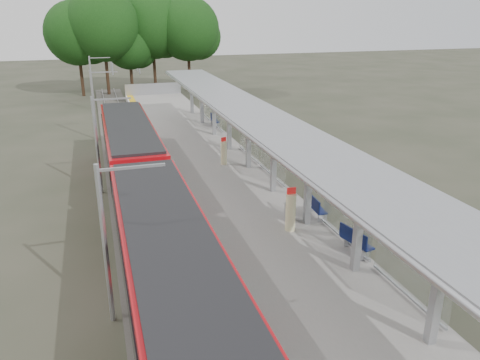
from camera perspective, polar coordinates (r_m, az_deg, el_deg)
name	(u,v)px	position (r m, az deg, el deg)	size (l,w,h in m)	color
trackbed	(133,181)	(28.25, -12.92, -0.16)	(3.00, 70.00, 0.24)	#59544C
platform	(207,168)	(28.74, -4.03, 1.46)	(6.00, 50.00, 1.00)	gray
tactile_strip	(165,164)	(28.15, -9.11, 1.94)	(0.60, 50.00, 0.02)	gold
end_fence	(153,89)	(52.49, -10.52, 10.87)	(6.00, 0.10, 1.20)	#9EA0A5
train	(144,192)	(21.10, -11.67, -1.42)	(2.74, 27.60, 3.62)	black
canopy	(252,120)	(24.63, 1.51, 7.30)	(3.27, 38.00, 3.66)	#9EA0A5
tree_cluster	(132,29)	(59.06, -13.09, 17.47)	(20.25, 10.32, 12.19)	#382316
catenary_masts	(98,142)	(26.42, -16.90, 4.44)	(2.08, 48.16, 5.40)	#9EA0A5
bench_near	(355,240)	(18.10, 13.86, -7.16)	(0.73, 1.51, 0.99)	#0F194D
bench_mid	(315,206)	(20.79, 9.14, -3.17)	(0.53, 1.47, 0.99)	#0F194D
bench_far	(214,120)	(37.07, -3.20, 7.33)	(0.50, 1.44, 0.97)	#0F194D
info_pillar_near	(291,212)	(19.34, 6.18, -3.88)	(0.43, 0.43, 1.89)	beige
info_pillar_far	(224,153)	(27.62, -1.99, 3.36)	(0.37, 0.37, 1.64)	beige
litter_bin	(289,212)	(20.34, 6.00, -3.87)	(0.41, 0.41, 0.83)	#9EA0A5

